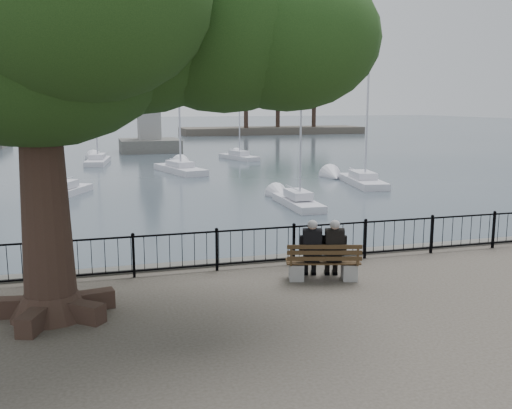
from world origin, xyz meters
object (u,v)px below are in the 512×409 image
object	(u,v)px
person_right	(333,251)
tree	(80,11)
lion_monument	(149,130)
person_left	(311,251)
bench	(323,267)

from	to	relation	value
person_right	tree	world-z (taller)	tree
tree	lion_monument	size ratio (longest dim) A/B	1.19
person_right	lion_monument	xyz separation A→B (m)	(0.53, 48.83, 0.59)
person_left	lion_monument	bearing A→B (deg)	88.80
bench	tree	distance (m)	7.45
person_left	person_right	bearing A→B (deg)	-15.61
person_right	tree	distance (m)	7.40
tree	lion_monument	xyz separation A→B (m)	(5.90, 49.37, -4.47)
bench	person_right	world-z (taller)	person_right
bench	lion_monument	size ratio (longest dim) A/B	0.20
bench	person_right	bearing A→B (deg)	6.28
lion_monument	tree	bearing A→B (deg)	-96.81
tree	lion_monument	world-z (taller)	tree
person_left	lion_monument	size ratio (longest dim) A/B	0.16
bench	person_left	bearing A→B (deg)	144.14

